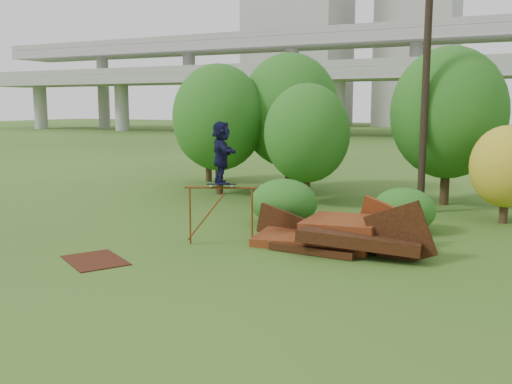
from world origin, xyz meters
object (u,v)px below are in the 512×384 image
at_px(flat_plate, 95,260).
at_px(scrap_pile, 340,235).
at_px(skater, 221,153).
at_px(utility_pole, 425,88).

bearing_deg(flat_plate, scrap_pile, 38.40).
relative_size(scrap_pile, skater, 3.21).
distance_m(skater, flat_plate, 4.66).
relative_size(flat_plate, utility_pole, 0.20).
xyz_separation_m(scrap_pile, utility_pole, (1.02, 6.69, 4.39)).
xyz_separation_m(flat_plate, utility_pole, (6.45, 10.99, 4.75)).
relative_size(skater, flat_plate, 0.98).
bearing_deg(scrap_pile, utility_pole, 81.33).
bearing_deg(utility_pole, skater, -118.64).
bearing_deg(utility_pole, flat_plate, -120.40).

